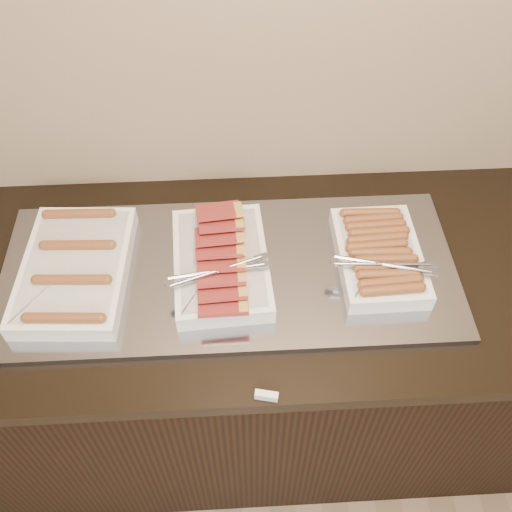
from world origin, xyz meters
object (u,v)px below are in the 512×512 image
at_px(dish_center, 221,263).
at_px(dish_right, 380,256).
at_px(counter, 235,356).
at_px(dish_left, 75,269).
at_px(warming_tray, 229,271).

distance_m(dish_center, dish_right, 0.42).
height_order(counter, dish_left, dish_left).
bearing_deg(dish_center, warming_tray, 7.59).
distance_m(counter, warming_tray, 0.46).
distance_m(dish_left, dish_center, 0.38).
relative_size(warming_tray, dish_right, 3.73).
height_order(warming_tray, dish_right, dish_right).
relative_size(counter, dish_center, 5.34).
height_order(warming_tray, dish_center, dish_center).
bearing_deg(dish_right, dish_center, 179.22).
relative_size(counter, dish_left, 5.00).
relative_size(counter, dish_right, 6.40).
distance_m(warming_tray, dish_center, 0.05).
distance_m(counter, dish_left, 0.64).
xyz_separation_m(dish_center, dish_right, (0.42, -0.00, 0.00)).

